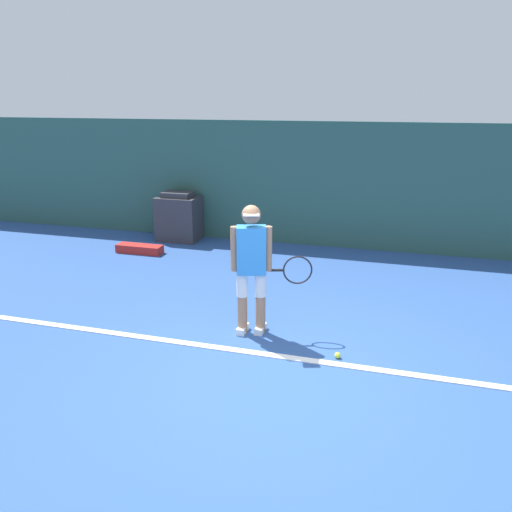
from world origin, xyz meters
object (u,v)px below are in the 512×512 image
tennis_player (253,264)px  covered_chair (179,217)px  equipment_bag (140,249)px  tennis_ball (338,355)px

tennis_player → covered_chair: bearing=108.7°
tennis_player → covered_chair: tennis_player is taller
equipment_bag → tennis_player: bearing=-41.2°
covered_chair → equipment_bag: covered_chair is taller
tennis_player → covered_chair: size_ratio=1.62×
tennis_ball → covered_chair: bearing=132.8°
covered_chair → equipment_bag: 1.15m
tennis_ball → covered_chair: (-3.67, 3.96, 0.43)m
tennis_player → tennis_ball: bearing=-35.7°
tennis_ball → equipment_bag: equipment_bag is taller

